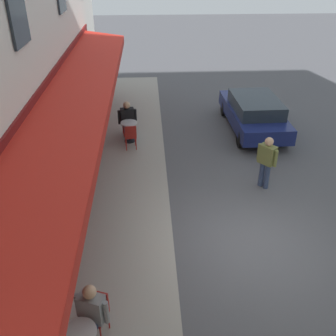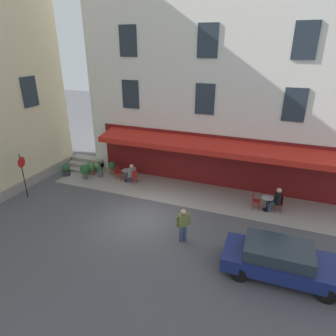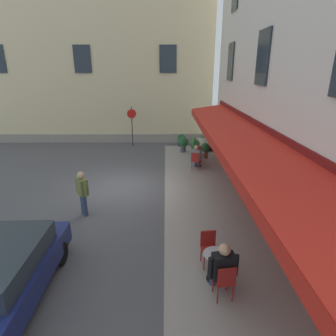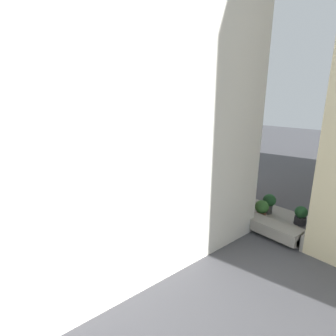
# 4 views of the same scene
# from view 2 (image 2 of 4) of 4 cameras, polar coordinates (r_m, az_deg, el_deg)

# --- Properties ---
(ground_plane) EXTENTS (70.00, 70.00, 0.00)m
(ground_plane) POSITION_cam_2_polar(r_m,az_deg,el_deg) (14.96, -4.98, -9.67)
(ground_plane) COLOR #4C4C51
(sidewalk_cafe_terrace) EXTENTS (20.50, 3.20, 0.01)m
(sidewalk_cafe_terrace) POSITION_cam_2_polar(r_m,az_deg,el_deg) (16.89, 10.20, -5.88)
(sidewalk_cafe_terrace) COLOR gray
(sidewalk_cafe_terrace) RESTS_ON ground_plane
(cafe_building_facade) EXTENTS (20.00, 10.70, 15.00)m
(cafe_building_facade) POSITION_cam_2_polar(r_m,az_deg,el_deg) (20.81, 17.51, 20.46)
(cafe_building_facade) COLOR silver
(cafe_building_facade) RESTS_ON ground_plane
(back_alley_steps) EXTENTS (2.40, 1.75, 0.60)m
(back_alley_steps) POSITION_cam_2_polar(r_m,az_deg,el_deg) (21.53, -15.58, 0.83)
(back_alley_steps) COLOR gray
(back_alley_steps) RESTS_ON ground_plane
(cafe_table_near_entrance) EXTENTS (0.60, 0.60, 0.75)m
(cafe_table_near_entrance) POSITION_cam_2_polar(r_m,az_deg,el_deg) (18.68, -8.00, -1.14)
(cafe_table_near_entrance) COLOR black
(cafe_table_near_entrance) RESTS_ON ground_plane
(cafe_chair_red_corner_right) EXTENTS (0.51, 0.51, 0.91)m
(cafe_chair_red_corner_right) POSITION_cam_2_polar(r_m,az_deg,el_deg) (18.22, -6.69, -1.51)
(cafe_chair_red_corner_right) COLOR maroon
(cafe_chair_red_corner_right) RESTS_ON ground_plane
(cafe_chair_red_near_door) EXTENTS (0.43, 0.43, 0.91)m
(cafe_chair_red_near_door) POSITION_cam_2_polar(r_m,az_deg,el_deg) (18.99, -9.61, -0.64)
(cafe_chair_red_near_door) COLOR maroon
(cafe_chair_red_near_door) RESTS_ON ground_plane
(cafe_table_mid_terrace) EXTENTS (0.60, 0.60, 0.75)m
(cafe_table_mid_terrace) POSITION_cam_2_polar(r_m,az_deg,el_deg) (16.15, 18.70, -6.27)
(cafe_table_mid_terrace) COLOR black
(cafe_table_mid_terrace) RESTS_ON ground_plane
(cafe_chair_red_back_row) EXTENTS (0.44, 0.44, 0.91)m
(cafe_chair_red_back_row) POSITION_cam_2_polar(r_m,az_deg,el_deg) (16.07, 16.48, -5.89)
(cafe_chair_red_back_row) COLOR maroon
(cafe_chair_red_back_row) RESTS_ON ground_plane
(cafe_chair_red_facing_street) EXTENTS (0.46, 0.46, 0.91)m
(cafe_chair_red_facing_street) POSITION_cam_2_polar(r_m,az_deg,el_deg) (16.22, 20.95, -6.25)
(cafe_chair_red_facing_street) COLOR maroon
(cafe_chair_red_facing_street) RESTS_ON ground_plane
(seated_patron_in_grey) EXTENTS (0.60, 0.61, 1.28)m
(seated_patron_in_grey) POSITION_cam_2_polar(r_m,az_deg,el_deg) (18.31, -7.17, -0.92)
(seated_patron_in_grey) COLOR navy
(seated_patron_in_grey) RESTS_ON ground_plane
(seated_companion_in_black) EXTENTS (0.61, 0.69, 1.34)m
(seated_companion_in_black) POSITION_cam_2_polar(r_m,az_deg,el_deg) (16.11, 20.27, -5.68)
(seated_companion_in_black) COLOR navy
(seated_companion_in_black) RESTS_ON ground_plane
(walking_pedestrian_in_olive) EXTENTS (0.54, 0.50, 1.61)m
(walking_pedestrian_in_olive) POSITION_cam_2_polar(r_m,az_deg,el_deg) (12.87, 2.95, -10.58)
(walking_pedestrian_in_olive) COLOR navy
(walking_pedestrian_in_olive) RESTS_ON ground_plane
(no_parking_sign) EXTENTS (0.14, 0.58, 2.60)m
(no_parking_sign) POSITION_cam_2_polar(r_m,az_deg,el_deg) (17.87, -26.45, -0.04)
(no_parking_sign) COLOR black
(no_parking_sign) RESTS_ON ground_plane
(potted_plant_entrance_right) EXTENTS (0.50, 0.50, 0.90)m
(potted_plant_entrance_right) POSITION_cam_2_polar(r_m,az_deg,el_deg) (19.75, -10.79, 0.15)
(potted_plant_entrance_right) COLOR brown
(potted_plant_entrance_right) RESTS_ON ground_plane
(potted_plant_entrance_left) EXTENTS (0.60, 0.60, 0.84)m
(potted_plant_entrance_left) POSITION_cam_2_polar(r_m,az_deg,el_deg) (20.15, -14.76, 0.07)
(potted_plant_entrance_left) COLOR brown
(potted_plant_entrance_left) RESTS_ON ground_plane
(potted_plant_mid_terrace) EXTENTS (0.52, 0.52, 0.82)m
(potted_plant_mid_terrace) POSITION_cam_2_polar(r_m,az_deg,el_deg) (20.46, -19.17, -0.25)
(potted_plant_mid_terrace) COLOR #2D2D33
(potted_plant_mid_terrace) RESTS_ON ground_plane
(potted_plant_under_sign) EXTENTS (0.37, 0.37, 1.13)m
(potted_plant_under_sign) POSITION_cam_2_polar(r_m,az_deg,el_deg) (19.63, -13.15, -0.12)
(potted_plant_under_sign) COLOR #4C4C51
(potted_plant_under_sign) RESTS_ON ground_plane
(potted_plant_by_steps) EXTENTS (0.59, 0.59, 0.95)m
(potted_plant_by_steps) POSITION_cam_2_polar(r_m,az_deg,el_deg) (19.55, -15.86, -0.45)
(potted_plant_by_steps) COLOR #4C4C51
(potted_plant_by_steps) RESTS_ON ground_plane
(parked_car_navy) EXTENTS (4.34, 1.89, 1.33)m
(parked_car_navy) POSITION_cam_2_polar(r_m,az_deg,el_deg) (12.08, 21.09, -16.29)
(parked_car_navy) COLOR navy
(parked_car_navy) RESTS_ON ground_plane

